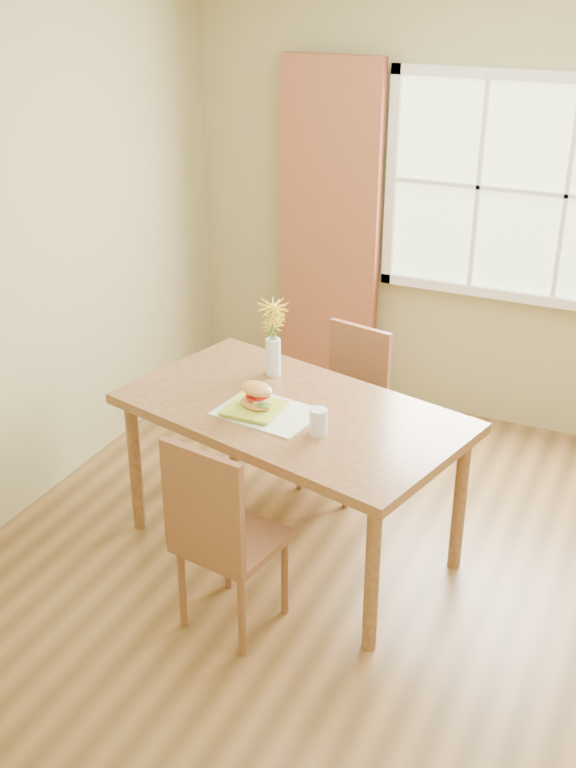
# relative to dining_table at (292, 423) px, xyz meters

# --- Properties ---
(room) EXTENTS (4.24, 3.84, 2.74)m
(room) POSITION_rel_dining_table_xyz_m (0.64, -0.11, 0.64)
(room) COLOR brown
(room) RESTS_ON ground
(window) EXTENTS (1.62, 0.06, 1.32)m
(window) POSITION_rel_dining_table_xyz_m (0.64, 1.77, 0.79)
(window) COLOR beige
(window) RESTS_ON room
(curtain_left) EXTENTS (0.65, 0.08, 2.20)m
(curtain_left) POSITION_rel_dining_table_xyz_m (-0.51, 1.67, 0.39)
(curtain_left) COLOR maroon
(curtain_left) RESTS_ON room
(dining_table) EXTENTS (1.79, 1.27, 0.79)m
(dining_table) POSITION_rel_dining_table_xyz_m (0.00, 0.00, 0.00)
(dining_table) COLOR olive
(dining_table) RESTS_ON room
(chair_near) EXTENTS (0.46, 0.46, 0.97)m
(chair_near) POSITION_rel_dining_table_xyz_m (-0.01, -0.70, -0.18)
(chair_near) COLOR brown
(chair_near) RESTS_ON room
(chair_far) EXTENTS (0.45, 0.45, 0.91)m
(chair_far) POSITION_rel_dining_table_xyz_m (0.02, 0.70, -0.20)
(chair_far) COLOR brown
(chair_far) RESTS_ON room
(placemat) EXTENTS (0.49, 0.39, 0.01)m
(placemat) POSITION_rel_dining_table_xyz_m (-0.08, -0.09, 0.08)
(placemat) COLOR #E1F0CB
(placemat) RESTS_ON dining_table
(plate) EXTENTS (0.25, 0.25, 0.01)m
(plate) POSITION_rel_dining_table_xyz_m (-0.15, -0.11, 0.09)
(plate) COLOR #A4BD2F
(plate) RESTS_ON placemat
(croissant_sandwich) EXTENTS (0.20, 0.16, 0.13)m
(croissant_sandwich) POSITION_rel_dining_table_xyz_m (-0.14, -0.10, 0.16)
(croissant_sandwich) COLOR #EF9D51
(croissant_sandwich) RESTS_ON plate
(water_glass) EXTENTS (0.08, 0.08, 0.12)m
(water_glass) POSITION_rel_dining_table_xyz_m (0.21, -0.18, 0.14)
(water_glass) COLOR silver
(water_glass) RESTS_ON dining_table
(flower_vase) EXTENTS (0.16, 0.16, 0.40)m
(flower_vase) POSITION_rel_dining_table_xyz_m (-0.24, 0.31, 0.33)
(flower_vase) COLOR silver
(flower_vase) RESTS_ON dining_table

